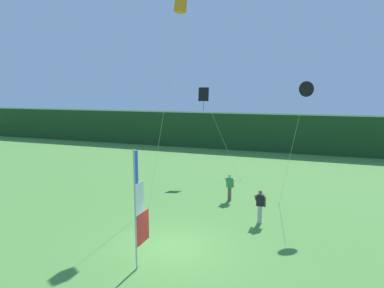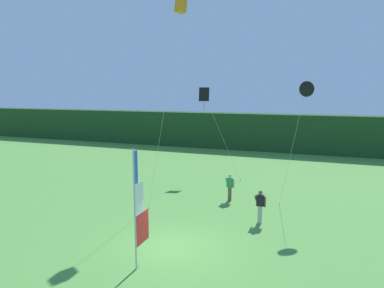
{
  "view_description": "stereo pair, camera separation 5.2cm",
  "coord_description": "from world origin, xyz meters",
  "px_view_note": "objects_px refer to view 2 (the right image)",
  "views": [
    {
      "loc": [
        5.26,
        -12.03,
        6.42
      ],
      "look_at": [
        -0.16,
        2.78,
        3.97
      ],
      "focal_mm": 31.5,
      "sensor_mm": 36.0,
      "label": 1
    },
    {
      "loc": [
        5.31,
        -12.01,
        6.42
      ],
      "look_at": [
        -0.16,
        2.78,
        3.97
      ],
      "focal_mm": 31.5,
      "sensor_mm": 36.0,
      "label": 2
    }
  ],
  "objects_px": {
    "banner_flag": "(139,211)",
    "kite_black_delta_2": "(306,89)",
    "person_near_banner": "(260,206)",
    "kite_black_diamond_0": "(205,97)",
    "kite_orange_box_1": "(181,7)",
    "person_mid_field": "(230,186)"
  },
  "relations": [
    {
      "from": "banner_flag",
      "to": "kite_black_delta_2",
      "type": "relative_size",
      "value": 0.64
    },
    {
      "from": "kite_black_delta_2",
      "to": "person_near_banner",
      "type": "bearing_deg",
      "value": -117.91
    },
    {
      "from": "banner_flag",
      "to": "kite_black_delta_2",
      "type": "xyz_separation_m",
      "value": [
        5.26,
        8.98,
        4.4
      ]
    },
    {
      "from": "kite_black_diamond_0",
      "to": "kite_orange_box_1",
      "type": "height_order",
      "value": "kite_orange_box_1"
    },
    {
      "from": "person_mid_field",
      "to": "kite_black_delta_2",
      "type": "height_order",
      "value": "kite_black_delta_2"
    },
    {
      "from": "person_mid_field",
      "to": "kite_orange_box_1",
      "type": "bearing_deg",
      "value": -178.11
    },
    {
      "from": "banner_flag",
      "to": "kite_black_diamond_0",
      "type": "relative_size",
      "value": 0.66
    },
    {
      "from": "person_mid_field",
      "to": "kite_black_diamond_0",
      "type": "height_order",
      "value": "kite_black_diamond_0"
    },
    {
      "from": "kite_black_delta_2",
      "to": "person_mid_field",
      "type": "bearing_deg",
      "value": -174.02
    },
    {
      "from": "banner_flag",
      "to": "kite_black_delta_2",
      "type": "distance_m",
      "value": 11.3
    },
    {
      "from": "person_near_banner",
      "to": "person_mid_field",
      "type": "height_order",
      "value": "person_near_banner"
    },
    {
      "from": "person_mid_field",
      "to": "kite_black_delta_2",
      "type": "bearing_deg",
      "value": 5.98
    },
    {
      "from": "person_near_banner",
      "to": "banner_flag",
      "type": "bearing_deg",
      "value": -121.75
    },
    {
      "from": "kite_black_diamond_0",
      "to": "kite_orange_box_1",
      "type": "distance_m",
      "value": 8.01
    },
    {
      "from": "kite_black_diamond_0",
      "to": "kite_black_delta_2",
      "type": "relative_size",
      "value": 0.97
    },
    {
      "from": "banner_flag",
      "to": "kite_black_delta_2",
      "type": "height_order",
      "value": "kite_black_delta_2"
    },
    {
      "from": "banner_flag",
      "to": "person_near_banner",
      "type": "bearing_deg",
      "value": 58.25
    },
    {
      "from": "kite_orange_box_1",
      "to": "person_mid_field",
      "type": "bearing_deg",
      "value": 1.89
    },
    {
      "from": "person_near_banner",
      "to": "person_mid_field",
      "type": "relative_size",
      "value": 1.02
    },
    {
      "from": "banner_flag",
      "to": "kite_black_diamond_0",
      "type": "height_order",
      "value": "kite_black_diamond_0"
    },
    {
      "from": "person_near_banner",
      "to": "person_mid_field",
      "type": "xyz_separation_m",
      "value": [
        -2.23,
        2.87,
        -0.02
      ]
    },
    {
      "from": "person_mid_field",
      "to": "kite_orange_box_1",
      "type": "xyz_separation_m",
      "value": [
        -3.05,
        -0.1,
        10.39
      ]
    }
  ]
}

